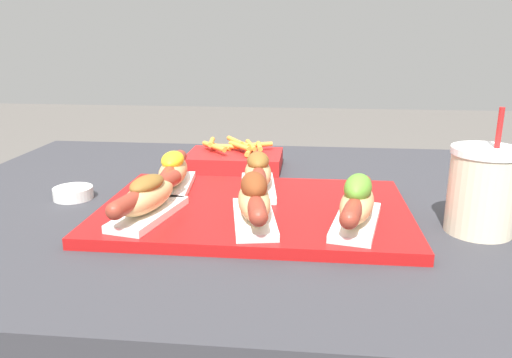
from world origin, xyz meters
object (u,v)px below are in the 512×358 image
(serving_tray, at_px, (255,210))
(hot_dog_1, at_px, (254,200))
(drink_cup, at_px, (482,190))
(hot_dog_2, at_px, (357,203))
(hot_dog_0, at_px, (148,197))
(sauce_bowl, at_px, (73,192))
(hot_dog_4, at_px, (258,173))
(fries_basket, at_px, (235,159))
(hot_dog_3, at_px, (173,172))

(serving_tray, height_order, hot_dog_1, hot_dog_1)
(drink_cup, bearing_deg, hot_dog_2, -168.35)
(hot_dog_0, bearing_deg, serving_tray, 25.10)
(hot_dog_1, height_order, sauce_bowl, hot_dog_1)
(serving_tray, xyz_separation_m, hot_dog_2, (0.16, -0.07, 0.04))
(hot_dog_2, relative_size, hot_dog_4, 0.99)
(hot_dog_4, xyz_separation_m, sauce_bowl, (-0.34, -0.03, -0.04))
(drink_cup, bearing_deg, hot_dog_4, 161.73)
(hot_dog_4, distance_m, fries_basket, 0.24)
(drink_cup, bearing_deg, hot_dog_1, -173.05)
(hot_dog_1, bearing_deg, sauce_bowl, 159.66)
(hot_dog_3, bearing_deg, hot_dog_1, -42.20)
(hot_dog_3, distance_m, hot_dog_4, 0.16)
(hot_dog_1, bearing_deg, serving_tray, 95.35)
(hot_dog_3, bearing_deg, serving_tray, -24.67)
(hot_dog_0, height_order, drink_cup, drink_cup)
(sauce_bowl, bearing_deg, hot_dog_0, -34.46)
(serving_tray, distance_m, hot_dog_0, 0.18)
(serving_tray, xyz_separation_m, hot_dog_4, (-0.00, 0.08, 0.04))
(sauce_bowl, bearing_deg, hot_dog_2, -14.18)
(hot_dog_0, height_order, hot_dog_4, hot_dog_4)
(sauce_bowl, relative_size, fries_basket, 0.34)
(hot_dog_3, relative_size, sauce_bowl, 2.83)
(hot_dog_0, relative_size, hot_dog_3, 0.99)
(serving_tray, relative_size, hot_dog_0, 2.54)
(hot_dog_0, xyz_separation_m, drink_cup, (0.51, 0.04, 0.02))
(hot_dog_0, xyz_separation_m, sauce_bowl, (-0.19, 0.13, -0.04))
(hot_dog_4, bearing_deg, drink_cup, -18.27)
(serving_tray, distance_m, hot_dog_1, 0.09)
(hot_dog_0, distance_m, sauce_bowl, 0.23)
(sauce_bowl, distance_m, fries_basket, 0.37)
(serving_tray, height_order, hot_dog_0, hot_dog_0)
(hot_dog_1, distance_m, hot_dog_3, 0.22)
(hot_dog_2, xyz_separation_m, hot_dog_3, (-0.32, 0.15, -0.00))
(sauce_bowl, height_order, fries_basket, fries_basket)
(serving_tray, distance_m, hot_dog_4, 0.09)
(hot_dog_3, bearing_deg, fries_basket, 70.98)
(sauce_bowl, xyz_separation_m, drink_cup, (0.69, -0.09, 0.06))
(hot_dog_2, distance_m, fries_basket, 0.45)
(hot_dog_2, height_order, sauce_bowl, hot_dog_2)
(serving_tray, height_order, hot_dog_3, hot_dog_3)
(hot_dog_0, relative_size, sauce_bowl, 2.79)
(drink_cup, bearing_deg, fries_basket, 141.67)
(hot_dog_3, bearing_deg, hot_dog_0, -90.30)
(hot_dog_3, xyz_separation_m, drink_cup, (0.51, -0.11, 0.02))
(serving_tray, xyz_separation_m, hot_dog_3, (-0.16, 0.07, 0.04))
(hot_dog_0, distance_m, hot_dog_2, 0.32)
(drink_cup, bearing_deg, hot_dog_3, 168.00)
(serving_tray, xyz_separation_m, hot_dog_1, (0.01, -0.08, 0.04))
(hot_dog_0, relative_size, hot_dog_1, 0.99)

